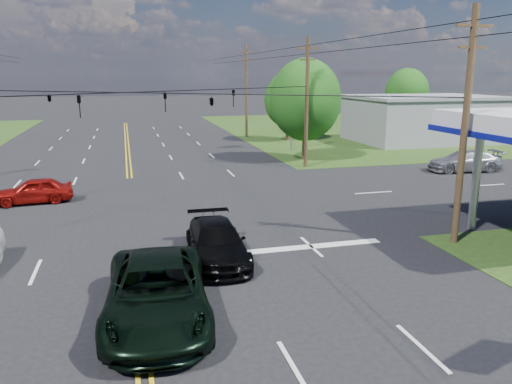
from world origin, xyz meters
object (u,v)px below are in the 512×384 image
object	(u,v)px
pickup_dkgreen	(157,292)
suv_black	(217,242)
pole_se	(465,125)
tree_right_a	(305,100)
pole_right_far	(246,90)
tree_right_b	(288,100)
retail_ne	(423,120)
pole_ne	(307,101)
tree_far_r	(407,93)

from	to	relation	value
pickup_dkgreen	suv_black	distance (m)	4.91
pole_se	tree_right_a	world-z (taller)	pole_se
tree_right_a	pole_se	bearing A→B (deg)	-92.73
pole_right_far	tree_right_b	world-z (taller)	pole_right_far
retail_ne	suv_black	xyz separation A→B (m)	(-27.00, -28.50, -1.48)
tree_right_a	suv_black	world-z (taller)	tree_right_a
tree_right_b	retail_ne	bearing A→B (deg)	-16.50
pole_ne	retail_ne	bearing A→B (deg)	32.91
tree_right_b	pickup_dkgreen	xyz separation A→B (m)	(-16.00, -36.72, -3.35)
tree_far_r	suv_black	distance (m)	49.58
tree_right_b	suv_black	xyz separation A→B (m)	(-13.50, -32.50, -3.50)
tree_far_r	retail_ne	bearing A→B (deg)	-111.80
tree_far_r	suv_black	bearing A→B (deg)	-128.84
pole_se	pole_ne	xyz separation A→B (m)	(0.00, 18.00, 0.00)
tree_far_r	suv_black	xyz separation A→B (m)	(-31.00, -38.50, -3.82)
retail_ne	pole_se	xyz separation A→B (m)	(-17.00, -29.00, 2.72)
pickup_dkgreen	pole_right_far	bearing A→B (deg)	76.82
retail_ne	pole_right_far	world-z (taller)	pole_right_far
pole_se	pickup_dkgreen	bearing A→B (deg)	-163.41
pole_right_far	tree_right_a	size ratio (longest dim) A/B	1.22
tree_right_a	pickup_dkgreen	bearing A→B (deg)	-118.64
pole_ne	tree_right_a	world-z (taller)	pole_ne
tree_far_r	tree_right_b	bearing A→B (deg)	-161.08
suv_black	pickup_dkgreen	bearing A→B (deg)	-119.08
tree_right_a	tree_far_r	xyz separation A→B (m)	(20.00, 18.00, -0.33)
pole_ne	pole_right_far	xyz separation A→B (m)	(0.00, 19.00, 0.25)
pole_right_far	tree_far_r	world-z (taller)	pole_right_far
pole_right_far	tree_right_b	bearing A→B (deg)	-48.81
pickup_dkgreen	tree_right_b	bearing A→B (deg)	70.34
pole_ne	tree_right_a	bearing A→B (deg)	71.57
pole_right_far	tree_right_b	size ratio (longest dim) A/B	1.41
pole_se	pole_ne	bearing A→B (deg)	90.00
pole_se	pole_ne	distance (m)	18.00
pole_ne	tree_right_a	distance (m)	3.16
pole_ne	pole_right_far	size ratio (longest dim) A/B	0.95
pole_se	tree_right_a	size ratio (longest dim) A/B	1.16
retail_ne	tree_far_r	xyz separation A→B (m)	(4.00, 10.00, 2.34)
pole_se	pole_ne	size ratio (longest dim) A/B	1.00
pickup_dkgreen	suv_black	xyz separation A→B (m)	(2.50, 4.22, -0.14)
tree_far_r	tree_right_a	bearing A→B (deg)	-138.01
pole_right_far	pickup_dkgreen	xyz separation A→B (m)	(-12.50, -40.72, -4.30)
tree_right_b	tree_right_a	bearing A→B (deg)	-101.77
retail_ne	pickup_dkgreen	xyz separation A→B (m)	(-29.50, -32.72, -1.34)
pole_ne	suv_black	world-z (taller)	pole_ne
tree_right_b	suv_black	size ratio (longest dim) A/B	1.42
pole_se	tree_right_a	distance (m)	21.02
pole_se	pole_right_far	size ratio (longest dim) A/B	0.95
tree_right_b	pole_se	bearing A→B (deg)	-96.05
pole_right_far	retail_ne	bearing A→B (deg)	-25.20
pole_se	suv_black	distance (m)	10.86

